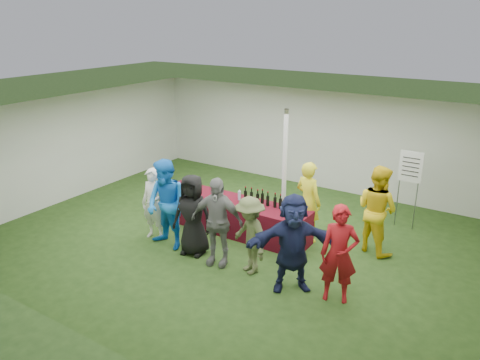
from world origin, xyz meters
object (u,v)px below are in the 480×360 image
Objects in this scene: customer_4 at (250,236)px; wine_list_sign at (410,173)px; dump_bucket at (296,216)px; customer_2 at (193,215)px; staff_pourer at (308,202)px; customer_0 at (154,204)px; customer_3 at (217,222)px; customer_5 at (293,243)px; customer_6 at (339,254)px; serving_table at (232,215)px; staff_back at (377,209)px; customer_1 at (167,205)px.

wine_list_sign is at bearing 90.91° from customer_4.
customer_2 reaches higher than dump_bucket.
staff_pourer reaches higher than customer_0.
customer_3 is 1.62m from customer_5.
customer_6 is (1.72, 0.02, 0.10)m from customer_4.
serving_table is 2.02× the size of customer_5.
staff_pourer reaches higher than dump_bucket.
customer_1 reaches higher than staff_back.
wine_list_sign is 0.98× the size of staff_back.
customer_0 is 1.05× the size of customer_4.
staff_back reaches higher than staff_pourer.
customer_5 reaches higher than customer_4.
staff_back is 3.69m from customer_2.
customer_0 reaches higher than customer_4.
wine_list_sign is 3.83m from customer_5.
customer_2 is at bearing 161.29° from customer_6.
staff_pourer is 1.40m from staff_back.
dump_bucket is at bearing 20.78° from customer_2.
customer_0 is 0.84× the size of customer_1.
staff_back reaches higher than dump_bucket.
customer_3 is (-1.10, -1.15, 0.04)m from dump_bucket.
wine_list_sign is 1.19× the size of customer_4.
serving_table is 1.63m from customer_1.
customer_2 is (1.13, -0.09, 0.05)m from customer_0.
customer_2 reaches higher than customer_0.
customer_5 reaches higher than customer_0.
customer_3 is (1.26, -0.01, -0.06)m from customer_1.
customer_4 is (1.96, 0.05, -0.19)m from customer_1.
customer_4 is at bearing 73.68° from staff_back.
wine_list_sign is 1.14× the size of customer_0.
dump_bucket is at bearing 122.50° from customer_6.
customer_3 is (0.55, -1.37, 0.51)m from serving_table.
staff_pourer is 2.26m from customer_6.
staff_back is 1.07× the size of customer_6.
customer_1 is at bearing 162.45° from customer_6.
customer_3 reaches higher than serving_table.
wine_list_sign is 1.02× the size of customer_3.
serving_table is 4.03m from wine_list_sign.
customer_5 is at bearing 93.02° from staff_back.
customer_0 is (-4.41, -3.48, -0.53)m from wine_list_sign.
customer_6 is (1.32, -1.06, 0.02)m from dump_bucket.
customer_0 is at bearing 170.65° from customer_1.
customer_4 is at bearing -9.72° from customer_3.
serving_table is 2.28× the size of customer_0.
customer_1 is at bearing 53.11° from staff_back.
staff_pourer is at bearing 34.50° from staff_back.
staff_pourer is (-1.61, -1.78, -0.44)m from wine_list_sign.
customer_2 is 0.66m from customer_3.
customer_6 reaches higher than dump_bucket.
staff_back is 1.04× the size of customer_3.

